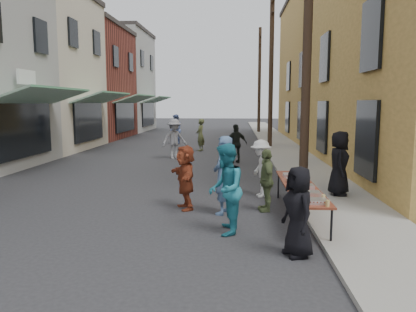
# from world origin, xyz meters

# --- Properties ---
(ground) EXTENTS (120.00, 120.00, 0.00)m
(ground) POSITION_xyz_m (0.00, 0.00, 0.00)
(ground) COLOR #28282B
(ground) RESTS_ON ground
(sidewalk) EXTENTS (2.20, 60.00, 0.10)m
(sidewalk) POSITION_xyz_m (5.00, 15.00, 0.05)
(sidewalk) COLOR gray
(sidewalk) RESTS_ON ground
(storefront_row) EXTENTS (8.00, 37.00, 9.00)m
(storefront_row) POSITION_xyz_m (-10.00, 14.96, 4.12)
(storefront_row) COLOR maroon
(storefront_row) RESTS_ON ground
(building_ochre) EXTENTS (10.00, 28.00, 10.00)m
(building_ochre) POSITION_xyz_m (11.10, 14.00, 5.00)
(building_ochre) COLOR olive
(building_ochre) RESTS_ON ground
(utility_pole_near) EXTENTS (0.26, 0.26, 9.00)m
(utility_pole_near) POSITION_xyz_m (4.30, 3.00, 4.50)
(utility_pole_near) COLOR #2D2116
(utility_pole_near) RESTS_ON ground
(utility_pole_mid) EXTENTS (0.26, 0.26, 9.00)m
(utility_pole_mid) POSITION_xyz_m (4.30, 15.00, 4.50)
(utility_pole_mid) COLOR #2D2116
(utility_pole_mid) RESTS_ON ground
(utility_pole_far) EXTENTS (0.26, 0.26, 9.00)m
(utility_pole_far) POSITION_xyz_m (4.30, 27.00, 4.50)
(utility_pole_far) COLOR #2D2116
(utility_pole_far) RESTS_ON ground
(serving_table) EXTENTS (0.70, 4.00, 0.75)m
(serving_table) POSITION_xyz_m (3.80, 0.39, 0.71)
(serving_table) COLOR #622C17
(serving_table) RESTS_ON ground
(catering_tray_sausage) EXTENTS (0.50, 0.33, 0.08)m
(catering_tray_sausage) POSITION_xyz_m (3.80, -1.26, 0.79)
(catering_tray_sausage) COLOR maroon
(catering_tray_sausage) RESTS_ON serving_table
(catering_tray_foil_b) EXTENTS (0.50, 0.33, 0.08)m
(catering_tray_foil_b) POSITION_xyz_m (3.80, -0.61, 0.79)
(catering_tray_foil_b) COLOR #B2B2B7
(catering_tray_foil_b) RESTS_ON serving_table
(catering_tray_buns) EXTENTS (0.50, 0.33, 0.08)m
(catering_tray_buns) POSITION_xyz_m (3.80, 0.09, 0.79)
(catering_tray_buns) COLOR tan
(catering_tray_buns) RESTS_ON serving_table
(catering_tray_foil_d) EXTENTS (0.50, 0.33, 0.08)m
(catering_tray_foil_d) POSITION_xyz_m (3.80, 0.79, 0.79)
(catering_tray_foil_d) COLOR #B2B2B7
(catering_tray_foil_d) RESTS_ON serving_table
(catering_tray_buns_end) EXTENTS (0.50, 0.33, 0.08)m
(catering_tray_buns_end) POSITION_xyz_m (3.80, 1.49, 0.79)
(catering_tray_buns_end) COLOR tan
(catering_tray_buns_end) RESTS_ON serving_table
(condiment_jar_a) EXTENTS (0.07, 0.07, 0.08)m
(condiment_jar_a) POSITION_xyz_m (3.58, -1.56, 0.79)
(condiment_jar_a) COLOR #A57F26
(condiment_jar_a) RESTS_ON serving_table
(condiment_jar_b) EXTENTS (0.07, 0.07, 0.08)m
(condiment_jar_b) POSITION_xyz_m (3.58, -1.46, 0.79)
(condiment_jar_b) COLOR #A57F26
(condiment_jar_b) RESTS_ON serving_table
(condiment_jar_c) EXTENTS (0.07, 0.07, 0.08)m
(condiment_jar_c) POSITION_xyz_m (3.58, -1.36, 0.79)
(condiment_jar_c) COLOR #A57F26
(condiment_jar_c) RESTS_ON serving_table
(cup_stack) EXTENTS (0.08, 0.08, 0.12)m
(cup_stack) POSITION_xyz_m (4.00, -1.51, 0.81)
(cup_stack) COLOR tan
(cup_stack) RESTS_ON serving_table
(guest_front_a) EXTENTS (0.73, 0.89, 1.57)m
(guest_front_a) POSITION_xyz_m (3.40, -2.01, 0.78)
(guest_front_a) COLOR black
(guest_front_a) RESTS_ON ground
(guest_front_b) EXTENTS (0.63, 0.78, 1.86)m
(guest_front_b) POSITION_xyz_m (2.03, 0.58, 0.93)
(guest_front_b) COLOR #49668E
(guest_front_b) RESTS_ON ground
(guest_front_c) EXTENTS (0.72, 0.91, 1.83)m
(guest_front_c) POSITION_xyz_m (2.13, -0.90, 0.91)
(guest_front_c) COLOR teal
(guest_front_c) RESTS_ON ground
(guest_front_d) EXTENTS (0.78, 1.13, 1.61)m
(guest_front_d) POSITION_xyz_m (3.03, 2.44, 0.81)
(guest_front_d) COLOR silver
(guest_front_d) RESTS_ON ground
(guest_front_e) EXTENTS (0.48, 0.93, 1.52)m
(guest_front_e) POSITION_xyz_m (3.07, 0.91, 0.76)
(guest_front_e) COLOR #56653A
(guest_front_e) RESTS_ON ground
(guest_queue_back) EXTENTS (0.94, 1.55, 1.59)m
(guest_queue_back) POSITION_xyz_m (1.09, 0.97, 0.80)
(guest_queue_back) COLOR brown
(guest_queue_back) RESTS_ON ground
(server) EXTENTS (0.71, 0.95, 1.76)m
(server) POSITION_xyz_m (5.16, 2.36, 0.98)
(server) COLOR black
(server) RESTS_ON sidewalk
(passerby_left) EXTENTS (1.40, 1.22, 1.88)m
(passerby_left) POSITION_xyz_m (-0.56, 9.95, 0.94)
(passerby_left) COLOR gray
(passerby_left) RESTS_ON ground
(passerby_mid) EXTENTS (1.08, 0.72, 1.70)m
(passerby_mid) POSITION_xyz_m (2.34, 8.83, 0.85)
(passerby_mid) COLOR black
(passerby_mid) RESTS_ON ground
(passerby_right) EXTENTS (0.57, 0.73, 1.76)m
(passerby_right) POSITION_xyz_m (0.38, 13.15, 0.88)
(passerby_right) COLOR #4C5430
(passerby_right) RESTS_ON ground
(passerby_far) EXTENTS (0.80, 0.98, 1.89)m
(passerby_far) POSITION_xyz_m (-1.51, 16.73, 0.95)
(passerby_far) COLOR #51659E
(passerby_far) RESTS_ON ground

